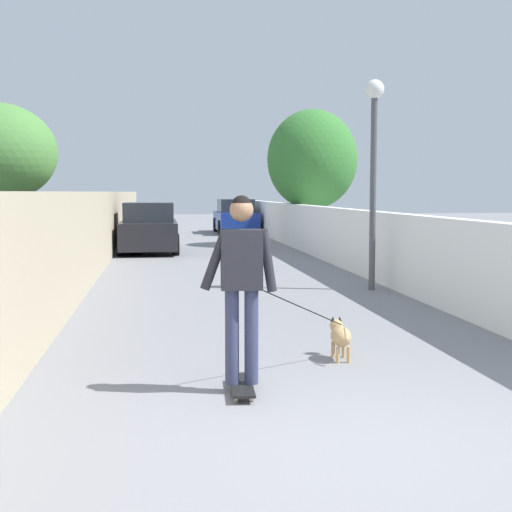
% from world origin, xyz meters
% --- Properties ---
extents(ground_plane, '(80.00, 80.00, 0.00)m').
position_xyz_m(ground_plane, '(14.00, 0.00, 0.00)').
color(ground_plane, gray).
extents(wall_left, '(48.00, 0.30, 1.87)m').
position_xyz_m(wall_left, '(12.00, 3.02, 0.94)').
color(wall_left, tan).
rests_on(wall_left, ground).
extents(fence_right, '(48.00, 0.30, 1.46)m').
position_xyz_m(fence_right, '(12.00, -3.02, 0.73)').
color(fence_right, white).
rests_on(fence_right, ground).
extents(tree_right_mid, '(3.11, 3.11, 4.69)m').
position_xyz_m(tree_right_mid, '(19.00, -3.71, 2.97)').
color(tree_right_mid, '#473523').
rests_on(tree_right_mid, ground).
extents(lamp_post, '(0.36, 0.36, 3.95)m').
position_xyz_m(lamp_post, '(8.03, -2.47, 2.74)').
color(lamp_post, '#4C4C51').
rests_on(lamp_post, ground).
extents(skateboard, '(0.81, 0.24, 0.08)m').
position_xyz_m(skateboard, '(1.58, 0.78, 0.07)').
color(skateboard, black).
rests_on(skateboard, ground).
extents(person_skateboarder, '(0.24, 0.71, 1.75)m').
position_xyz_m(person_skateboarder, '(1.58, 0.78, 1.12)').
color(person_skateboarder, '#333859').
rests_on(person_skateboarder, skateboard).
extents(dog, '(1.45, 1.36, 1.06)m').
position_xyz_m(dog, '(2.71, -0.45, 0.27)').
color(dog, tan).
rests_on(dog, ground).
extents(car_near, '(3.88, 1.80, 1.54)m').
position_xyz_m(car_near, '(17.08, 1.87, 0.71)').
color(car_near, black).
rests_on(car_near, ground).
extents(car_far, '(4.35, 1.80, 1.54)m').
position_xyz_m(car_far, '(26.76, -1.87, 0.72)').
color(car_far, navy).
rests_on(car_far, ground).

